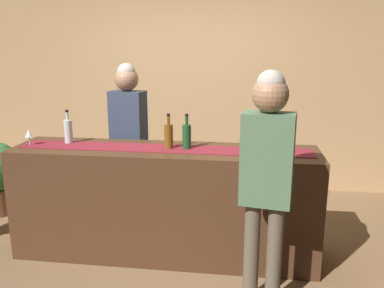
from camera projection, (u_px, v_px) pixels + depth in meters
name	position (u px, v px, depth m)	size (l,w,h in m)	color
ground_plane	(166.00, 252.00, 3.63)	(10.00, 10.00, 0.00)	brown
back_wall	(193.00, 76.00, 5.11)	(6.00, 0.12, 2.90)	tan
bar_counter	(165.00, 202.00, 3.52)	(2.63, 0.60, 0.98)	#472B19
counter_runner_cloth	(164.00, 148.00, 3.40)	(2.50, 0.28, 0.01)	maroon
wine_bottle_green	(187.00, 136.00, 3.36)	(0.07, 0.07, 0.30)	#194723
wine_bottle_clear	(68.00, 131.00, 3.56)	(0.07, 0.07, 0.30)	#B2C6C1
wine_bottle_amber	(169.00, 136.00, 3.37)	(0.07, 0.07, 0.30)	brown
wine_glass_near_customer	(270.00, 140.00, 3.24)	(0.07, 0.07, 0.14)	silver
wine_glass_mid_counter	(29.00, 134.00, 3.48)	(0.07, 0.07, 0.14)	silver
bartender	(128.00, 128.00, 4.00)	(0.37, 0.26, 1.67)	#26262B
customer_sipping	(267.00, 168.00, 2.66)	(0.37, 0.25, 1.69)	brown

